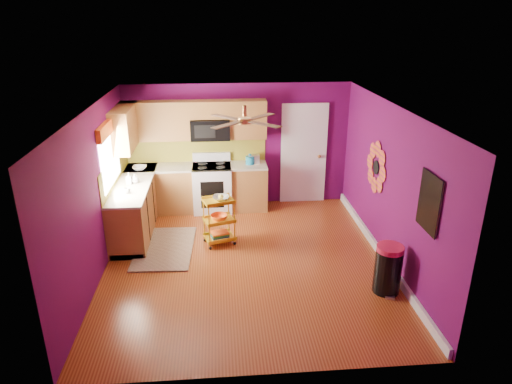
{
  "coord_description": "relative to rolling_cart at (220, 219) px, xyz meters",
  "views": [
    {
      "loc": [
        -0.4,
        -6.47,
        3.78
      ],
      "look_at": [
        0.19,
        0.4,
        1.05
      ],
      "focal_mm": 32.0,
      "sensor_mm": 36.0,
      "label": 1
    }
  ],
  "objects": [
    {
      "name": "electric_range",
      "position": [
        -0.13,
        1.5,
        0.01
      ],
      "size": [
        0.76,
        0.66,
        1.13
      ],
      "color": "white",
      "rests_on": "ground"
    },
    {
      "name": "panel_door",
      "position": [
        1.77,
        1.79,
        0.55
      ],
      "size": [
        0.95,
        0.11,
        2.15
      ],
      "color": "white",
      "rests_on": "ground"
    },
    {
      "name": "lower_cabinets",
      "position": [
        -0.93,
        1.14,
        -0.04
      ],
      "size": [
        2.81,
        2.31,
        0.94
      ],
      "color": "brown",
      "rests_on": "ground"
    },
    {
      "name": "counter_cup",
      "position": [
        -1.54,
        0.15,
        0.51
      ],
      "size": [
        0.11,
        0.11,
        0.09
      ],
      "primitive_type": "imported",
      "color": "white",
      "rests_on": "lower_cabinets"
    },
    {
      "name": "ground",
      "position": [
        0.42,
        -0.67,
        -0.47
      ],
      "size": [
        5.0,
        5.0,
        0.0
      ],
      "primitive_type": "plane",
      "color": "maroon",
      "rests_on": "ground"
    },
    {
      "name": "ceiling_fan",
      "position": [
        0.42,
        -0.47,
        1.82
      ],
      "size": [
        1.01,
        1.01,
        0.26
      ],
      "color": "#BF8C3F",
      "rests_on": "ground"
    },
    {
      "name": "trash_can",
      "position": [
        2.38,
        -1.69,
        -0.1
      ],
      "size": [
        0.5,
        0.5,
        0.73
      ],
      "color": "black",
      "rests_on": "ground"
    },
    {
      "name": "rolling_cart",
      "position": [
        0.0,
        0.0,
        0.0
      ],
      "size": [
        0.59,
        0.5,
        0.92
      ],
      "color": "gold",
      "rests_on": "ground"
    },
    {
      "name": "upper_cabinetry",
      "position": [
        -0.82,
        1.5,
        1.33
      ],
      "size": [
        2.8,
        2.3,
        1.26
      ],
      "color": "brown",
      "rests_on": "ground"
    },
    {
      "name": "room_envelope",
      "position": [
        0.45,
        -0.67,
        1.16
      ],
      "size": [
        4.54,
        5.04,
        2.52
      ],
      "color": "#580A4B",
      "rests_on": "ground"
    },
    {
      "name": "right_wall_art",
      "position": [
        2.65,
        -1.01,
        0.97
      ],
      "size": [
        0.04,
        2.74,
        1.04
      ],
      "color": "black",
      "rests_on": "ground"
    },
    {
      "name": "toaster",
      "position": [
        0.72,
        1.59,
        0.56
      ],
      "size": [
        0.22,
        0.15,
        0.18
      ],
      "primitive_type": "cube",
      "color": "beige",
      "rests_on": "lower_cabinets"
    },
    {
      "name": "teal_kettle",
      "position": [
        0.64,
        1.55,
        0.55
      ],
      "size": [
        0.18,
        0.18,
        0.21
      ],
      "color": "#14759A",
      "rests_on": "lower_cabinets"
    },
    {
      "name": "left_window",
      "position": [
        -1.8,
        0.38,
        1.27
      ],
      "size": [
        0.08,
        1.35,
        1.08
      ],
      "color": "white",
      "rests_on": "ground"
    },
    {
      "name": "counter_dish",
      "position": [
        -1.51,
        1.39,
        0.5
      ],
      "size": [
        0.27,
        0.27,
        0.07
      ],
      "primitive_type": "imported",
      "color": "white",
      "rests_on": "lower_cabinets"
    },
    {
      "name": "soap_bottle_a",
      "position": [
        -1.58,
        0.58,
        0.57
      ],
      "size": [
        0.09,
        0.1,
        0.21
      ],
      "primitive_type": "imported",
      "color": "#EA3F72",
      "rests_on": "lower_cabinets"
    },
    {
      "name": "soap_bottle_b",
      "position": [
        -1.48,
        0.63,
        0.56
      ],
      "size": [
        0.13,
        0.13,
        0.17
      ],
      "primitive_type": "imported",
      "color": "white",
      "rests_on": "lower_cabinets"
    },
    {
      "name": "shag_rug",
      "position": [
        -0.95,
        -0.12,
        -0.46
      ],
      "size": [
        1.01,
        1.58,
        0.02
      ],
      "primitive_type": "cube",
      "rotation": [
        0.0,
        0.0,
        -0.05
      ],
      "color": "black",
      "rests_on": "ground"
    }
  ]
}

